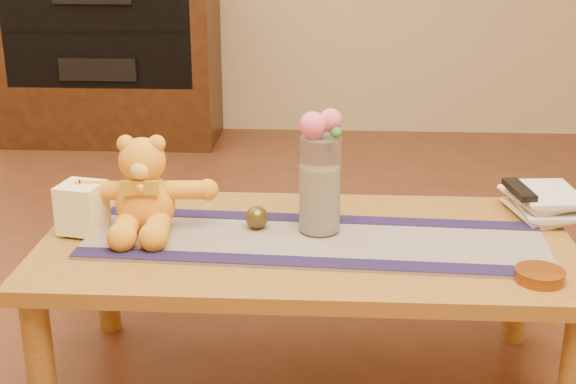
# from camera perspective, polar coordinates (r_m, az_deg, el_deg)

# --- Properties ---
(floor) EXTENTS (5.50, 5.50, 0.00)m
(floor) POSITION_cam_1_polar(r_m,az_deg,el_deg) (2.30, 1.28, -13.75)
(floor) COLOR #502617
(floor) RESTS_ON ground
(coffee_table_top) EXTENTS (1.40, 0.70, 0.04)m
(coffee_table_top) POSITION_cam_1_polar(r_m,az_deg,el_deg) (2.09, 1.37, -3.89)
(coffee_table_top) COLOR brown
(coffee_table_top) RESTS_ON floor
(table_leg_fl) EXTENTS (0.07, 0.07, 0.41)m
(table_leg_fl) POSITION_cam_1_polar(r_m,az_deg,el_deg) (2.07, -17.45, -12.29)
(table_leg_fl) COLOR brown
(table_leg_fl) RESTS_ON floor
(table_leg_bl) EXTENTS (0.07, 0.07, 0.41)m
(table_leg_bl) POSITION_cam_1_polar(r_m,az_deg,el_deg) (2.55, -13.06, -5.50)
(table_leg_bl) COLOR brown
(table_leg_bl) RESTS_ON floor
(table_leg_br) EXTENTS (0.07, 0.07, 0.41)m
(table_leg_br) POSITION_cam_1_polar(r_m,az_deg,el_deg) (2.52, 16.35, -6.11)
(table_leg_br) COLOR brown
(table_leg_br) RESTS_ON floor
(persian_runner) EXTENTS (1.22, 0.41, 0.01)m
(persian_runner) POSITION_cam_1_polar(r_m,az_deg,el_deg) (2.06, 1.93, -3.53)
(persian_runner) COLOR #1D1B4C
(persian_runner) RESTS_ON coffee_table_top
(runner_border_near) EXTENTS (1.20, 0.12, 0.00)m
(runner_border_near) POSITION_cam_1_polar(r_m,az_deg,el_deg) (1.93, 1.62, -5.08)
(runner_border_near) COLOR #191238
(runner_border_near) RESTS_ON persian_runner
(runner_border_far) EXTENTS (1.20, 0.12, 0.00)m
(runner_border_far) POSITION_cam_1_polar(r_m,az_deg,el_deg) (2.20, 2.20, -1.92)
(runner_border_far) COLOR #191238
(runner_border_far) RESTS_ON persian_runner
(teddy_bear) EXTENTS (0.38, 0.32, 0.25)m
(teddy_bear) POSITION_cam_1_polar(r_m,az_deg,el_deg) (2.13, -10.37, 0.50)
(teddy_bear) COLOR orange
(teddy_bear) RESTS_ON persian_runner
(pillar_candle) EXTENTS (0.13, 0.13, 0.13)m
(pillar_candle) POSITION_cam_1_polar(r_m,az_deg,el_deg) (2.17, -14.69, -1.08)
(pillar_candle) COLOR #FFF7BB
(pillar_candle) RESTS_ON persian_runner
(candle_wick) EXTENTS (0.00, 0.00, 0.01)m
(candle_wick) POSITION_cam_1_polar(r_m,az_deg,el_deg) (2.14, -14.85, 0.70)
(candle_wick) COLOR black
(candle_wick) RESTS_ON pillar_candle
(glass_vase) EXTENTS (0.11, 0.11, 0.26)m
(glass_vase) POSITION_cam_1_polar(r_m,az_deg,el_deg) (2.07, 2.32, 0.51)
(glass_vase) COLOR silver
(glass_vase) RESTS_ON persian_runner
(potpourri_fill) EXTENTS (0.09, 0.09, 0.18)m
(potpourri_fill) POSITION_cam_1_polar(r_m,az_deg,el_deg) (2.08, 2.31, -0.50)
(potpourri_fill) COLOR beige
(potpourri_fill) RESTS_ON glass_vase
(rose_left) EXTENTS (0.07, 0.07, 0.07)m
(rose_left) POSITION_cam_1_polar(r_m,az_deg,el_deg) (2.01, 1.81, 4.87)
(rose_left) COLOR #F0547B
(rose_left) RESTS_ON glass_vase
(rose_right) EXTENTS (0.06, 0.06, 0.06)m
(rose_right) POSITION_cam_1_polar(r_m,az_deg,el_deg) (2.02, 3.10, 5.23)
(rose_right) COLOR #F0547B
(rose_right) RESTS_ON glass_vase
(blue_flower_back) EXTENTS (0.04, 0.04, 0.04)m
(blue_flower_back) POSITION_cam_1_polar(r_m,az_deg,el_deg) (2.06, 2.68, 4.99)
(blue_flower_back) COLOR #475E9B
(blue_flower_back) RESTS_ON glass_vase
(blue_flower_side) EXTENTS (0.04, 0.04, 0.04)m
(blue_flower_side) POSITION_cam_1_polar(r_m,az_deg,el_deg) (2.05, 1.55, 4.68)
(blue_flower_side) COLOR #475E9B
(blue_flower_side) RESTS_ON glass_vase
(leaf_sprig) EXTENTS (0.03, 0.03, 0.03)m
(leaf_sprig) POSITION_cam_1_polar(r_m,az_deg,el_deg) (2.01, 3.52, 4.29)
(leaf_sprig) COLOR #33662D
(leaf_sprig) RESTS_ON glass_vase
(bronze_ball) EXTENTS (0.08, 0.08, 0.06)m
(bronze_ball) POSITION_cam_1_polar(r_m,az_deg,el_deg) (2.12, -2.28, -1.85)
(bronze_ball) COLOR #463F17
(bronze_ball) RESTS_ON persian_runner
(book_bottom) EXTENTS (0.21, 0.25, 0.02)m
(book_bottom) POSITION_cam_1_polar(r_m,az_deg,el_deg) (2.32, 16.14, -1.50)
(book_bottom) COLOR #FAE2C1
(book_bottom) RESTS_ON coffee_table_top
(book_lower) EXTENTS (0.18, 0.23, 0.02)m
(book_lower) POSITION_cam_1_polar(r_m,az_deg,el_deg) (2.31, 16.34, -1.09)
(book_lower) COLOR #FAE2C1
(book_lower) RESTS_ON book_bottom
(book_upper) EXTENTS (0.22, 0.26, 0.02)m
(book_upper) POSITION_cam_1_polar(r_m,az_deg,el_deg) (2.31, 16.06, -0.59)
(book_upper) COLOR #FAE2C1
(book_upper) RESTS_ON book_lower
(book_top) EXTENTS (0.18, 0.24, 0.02)m
(book_top) POSITION_cam_1_polar(r_m,az_deg,el_deg) (2.30, 16.38, -0.18)
(book_top) COLOR #FAE2C1
(book_top) RESTS_ON book_upper
(tv_remote) EXTENTS (0.07, 0.16, 0.02)m
(tv_remote) POSITION_cam_1_polar(r_m,az_deg,el_deg) (2.28, 16.40, 0.16)
(tv_remote) COLOR black
(tv_remote) RESTS_ON book_top
(amber_dish) EXTENTS (0.12, 0.12, 0.03)m
(amber_dish) POSITION_cam_1_polar(r_m,az_deg,el_deg) (1.94, 17.77, -5.78)
(amber_dish) COLOR #BF5914
(amber_dish) RESTS_ON coffee_table_top
(media_cabinet) EXTENTS (1.20, 0.50, 1.10)m
(media_cabinet) POSITION_cam_1_polar(r_m,az_deg,el_deg) (4.63, -12.81, 10.31)
(media_cabinet) COLOR black
(media_cabinet) RESTS_ON floor
(cabinet_cavity) EXTENTS (1.02, 0.03, 0.61)m
(cabinet_cavity) POSITION_cam_1_polar(r_m,az_deg,el_deg) (4.39, -13.75, 11.20)
(cabinet_cavity) COLOR black
(cabinet_cavity) RESTS_ON media_cabinet
(cabinet_shelf) EXTENTS (1.02, 0.20, 0.02)m
(cabinet_shelf) POSITION_cam_1_polar(r_m,az_deg,el_deg) (4.47, -13.44, 11.37)
(cabinet_shelf) COLOR black
(cabinet_shelf) RESTS_ON media_cabinet
(stereo_lower) EXTENTS (0.42, 0.28, 0.12)m
(stereo_lower) POSITION_cam_1_polar(r_m,az_deg,el_deg) (4.52, -13.17, 8.93)
(stereo_lower) COLOR black
(stereo_lower) RESTS_ON media_cabinet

